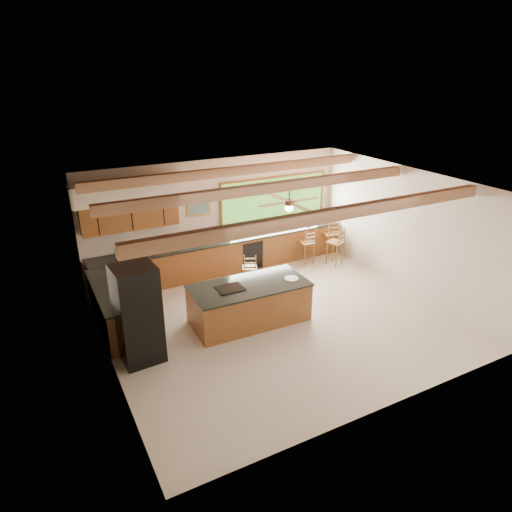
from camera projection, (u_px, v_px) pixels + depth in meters
ground at (279, 319)px, 10.09m from camera, size 7.20×7.20×0.00m
room_shell at (258, 217)px, 9.70m from camera, size 7.27×6.54×3.02m
counter_run at (201, 266)px, 11.62m from camera, size 7.12×3.10×1.24m
island at (249, 303)px, 9.86m from camera, size 2.56×1.25×0.90m
refrigerator at (138, 314)px, 8.39m from camera, size 0.80×0.78×1.93m
bar_stool_a at (251, 269)px, 11.17m from camera, size 0.47×0.47×0.99m
bar_stool_b at (308, 243)px, 12.70m from camera, size 0.40×0.40×1.02m
bar_stool_c at (337, 243)px, 12.58m from camera, size 0.51×0.51×1.11m
bar_stool_d at (332, 235)px, 13.13m from camera, size 0.46×0.46×1.16m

